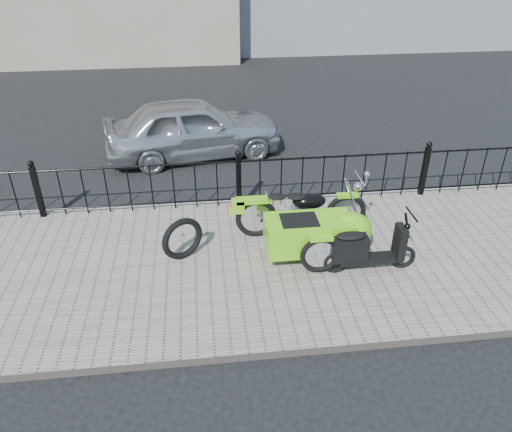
{
  "coord_description": "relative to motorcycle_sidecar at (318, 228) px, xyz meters",
  "views": [
    {
      "loc": [
        -0.64,
        -6.73,
        4.68
      ],
      "look_at": [
        0.15,
        -0.1,
        0.69
      ],
      "focal_mm": 35.0,
      "sensor_mm": 36.0,
      "label": 1
    }
  ],
  "objects": [
    {
      "name": "spare_tire",
      "position": [
        -2.07,
        0.14,
        -0.13
      ],
      "size": [
        0.65,
        0.44,
        0.7
      ],
      "primitive_type": "torus",
      "rotation": [
        1.57,
        0.0,
        0.53
      ],
      "color": "black",
      "rests_on": "sidewalk"
    },
    {
      "name": "scooter",
      "position": [
        0.59,
        -0.52,
        -0.1
      ],
      "size": [
        1.42,
        0.41,
        0.96
      ],
      "color": "black",
      "rests_on": "sidewalk"
    },
    {
      "name": "sidewalk",
      "position": [
        -1.07,
        -0.09,
        -0.53
      ],
      "size": [
        30.0,
        3.8,
        0.12
      ],
      "primitive_type": "cube",
      "color": "slate",
      "rests_on": "ground"
    },
    {
      "name": "ground",
      "position": [
        -1.07,
        0.41,
        -0.59
      ],
      "size": [
        120.0,
        120.0,
        0.0
      ],
      "primitive_type": "plane",
      "color": "black",
      "rests_on": "ground"
    },
    {
      "name": "sedan_car",
      "position": [
        -1.85,
        4.33,
        0.07
      ],
      "size": [
        4.1,
        2.23,
        1.32
      ],
      "primitive_type": "imported",
      "rotation": [
        0.0,
        0.0,
        1.75
      ],
      "color": "silver",
      "rests_on": "ground"
    },
    {
      "name": "motorcycle_sidecar",
      "position": [
        0.0,
        0.0,
        0.0
      ],
      "size": [
        2.28,
        1.48,
        0.98
      ],
      "color": "black",
      "rests_on": "sidewalk"
    },
    {
      "name": "curb",
      "position": [
        -1.07,
        1.85,
        -0.53
      ],
      "size": [
        30.0,
        0.1,
        0.12
      ],
      "primitive_type": "cube",
      "color": "gray",
      "rests_on": "ground"
    },
    {
      "name": "iron_fence",
      "position": [
        -1.07,
        1.71,
        -0.01
      ],
      "size": [
        14.11,
        0.11,
        1.08
      ],
      "color": "black",
      "rests_on": "sidewalk"
    }
  ]
}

